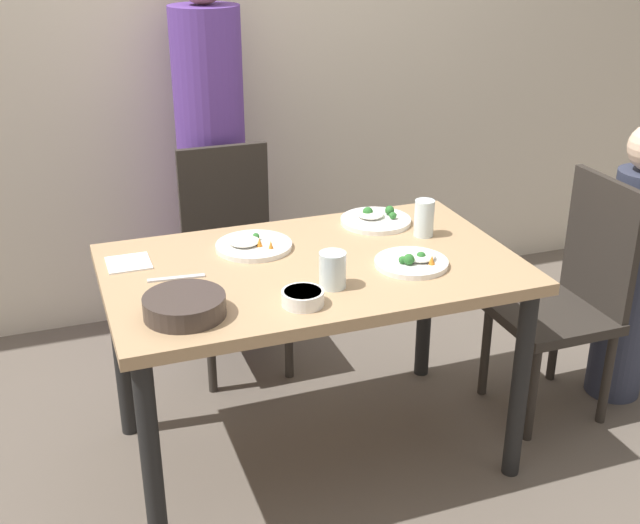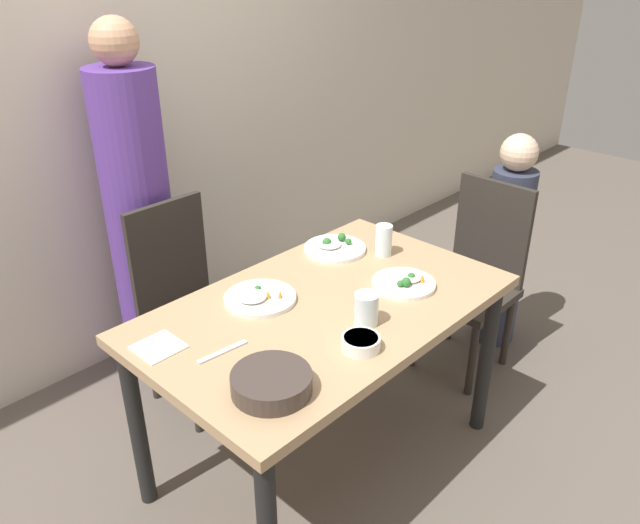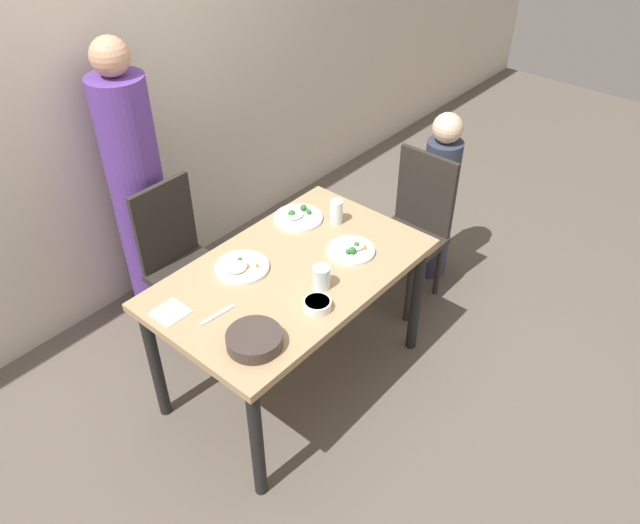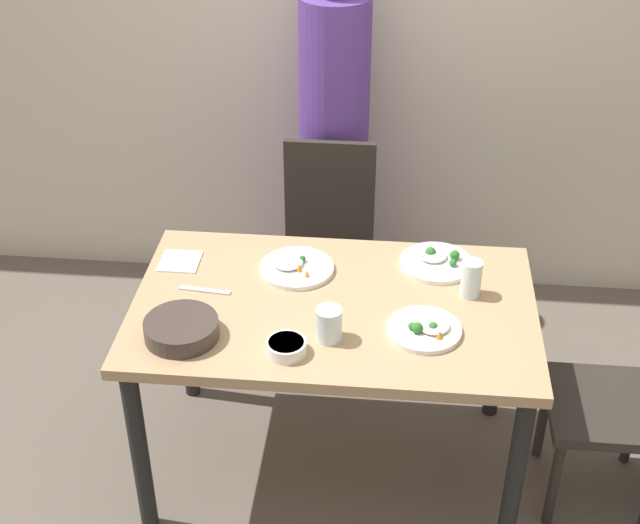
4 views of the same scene
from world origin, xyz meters
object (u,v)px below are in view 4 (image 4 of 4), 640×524
at_px(chair_adult_spot, 327,248).
at_px(chair_child_spot, 633,391).
at_px(glass_water_tall, 330,324).
at_px(person_adult, 334,153).
at_px(plate_rice_adult, 425,329).
at_px(bowl_curry, 181,328).

relative_size(chair_adult_spot, chair_child_spot, 1.00).
relative_size(chair_adult_spot, glass_water_tall, 8.18).
distance_m(chair_adult_spot, person_adult, 0.43).
relative_size(chair_child_spot, plate_rice_adult, 3.85).
distance_m(chair_child_spot, bowl_curry, 1.53).
bearing_deg(bowl_curry, glass_water_tall, 4.12).
bearing_deg(person_adult, plate_rice_adult, -71.84).
bearing_deg(person_adult, glass_water_tall, -85.85).
distance_m(chair_child_spot, person_adult, 1.59).
distance_m(plate_rice_adult, glass_water_tall, 0.31).
bearing_deg(person_adult, bowl_curry, -106.21).
relative_size(chair_child_spot, glass_water_tall, 8.18).
bearing_deg(chair_adult_spot, plate_rice_adult, -66.04).
height_order(chair_child_spot, plate_rice_adult, chair_child_spot).
height_order(chair_adult_spot, person_adult, person_adult).
bearing_deg(plate_rice_adult, chair_adult_spot, 113.96).
xyz_separation_m(chair_child_spot, glass_water_tall, (-1.02, -0.15, 0.32)).
height_order(chair_adult_spot, plate_rice_adult, chair_adult_spot).
relative_size(person_adult, bowl_curry, 7.00).
height_order(person_adult, bowl_curry, person_adult).
xyz_separation_m(plate_rice_adult, glass_water_tall, (-0.30, -0.06, 0.04)).
relative_size(chair_adult_spot, plate_rice_adult, 3.85).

